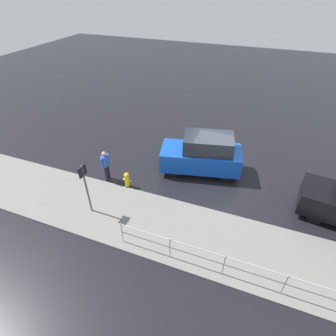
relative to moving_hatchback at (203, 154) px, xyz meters
The scene contains 7 objects.
ground_plane 1.27m from the moving_hatchback, behind, with size 60.00×60.00×0.00m, color black.
kerb_strip 4.33m from the moving_hatchback, 100.21° to the left, with size 24.00×3.20×0.04m, color slate.
moving_hatchback is the anchor object (origin of this frame).
fire_hydrant 3.89m from the moving_hatchback, 39.62° to the left, with size 0.42×0.31×0.80m.
pedestrian 4.73m from the moving_hatchback, 29.28° to the left, with size 0.28×0.57×1.62m.
metal_railing 5.82m from the moving_hatchback, 111.97° to the left, with size 7.56×0.04×1.05m.
sign_post 5.76m from the moving_hatchback, 50.65° to the left, with size 0.07×0.44×2.40m.
Camera 1 is at (-1.48, 10.73, 8.21)m, focal length 28.00 mm.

